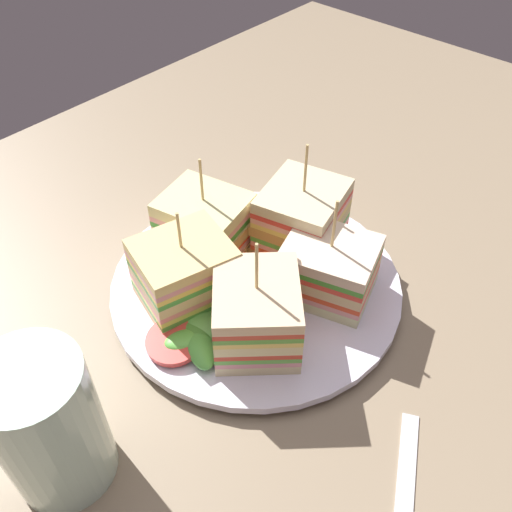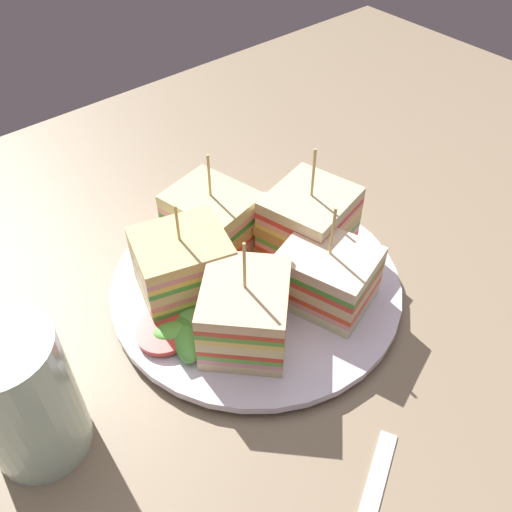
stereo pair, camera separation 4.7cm
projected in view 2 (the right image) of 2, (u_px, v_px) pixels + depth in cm
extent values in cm
cube|color=#87745B|center=(256.00, 297.00, 50.69)|extent=(118.92, 79.66, 1.80)
cylinder|color=white|center=(256.00, 288.00, 49.85)|extent=(15.84, 15.84, 0.61)
cylinder|color=white|center=(256.00, 283.00, 49.38)|extent=(25.55, 25.55, 0.74)
cube|color=#DEB582|center=(186.00, 286.00, 47.96)|extent=(8.90, 8.22, 0.95)
cube|color=#B2844C|center=(225.00, 274.00, 48.99)|extent=(2.06, 6.08, 0.95)
cube|color=#4F9E41|center=(185.00, 280.00, 47.45)|extent=(8.90, 8.22, 0.52)
cube|color=#E0D05F|center=(184.00, 276.00, 47.08)|extent=(8.90, 8.22, 0.52)
cube|color=pink|center=(184.00, 272.00, 46.72)|extent=(8.90, 8.22, 0.52)
cube|color=beige|center=(183.00, 266.00, 46.21)|extent=(8.90, 8.22, 0.95)
cube|color=#9E7242|center=(223.00, 254.00, 47.24)|extent=(2.06, 6.08, 0.95)
cube|color=green|center=(182.00, 260.00, 45.69)|extent=(8.90, 8.22, 0.52)
cube|color=#F4CC59|center=(181.00, 255.00, 45.33)|extent=(8.90, 8.22, 0.52)
cube|color=pink|center=(181.00, 250.00, 44.97)|extent=(8.90, 8.22, 0.52)
cube|color=#DFC27D|center=(180.00, 244.00, 44.46)|extent=(8.90, 8.22, 0.95)
cylinder|color=tan|center=(177.00, 223.00, 42.93)|extent=(0.24, 0.24, 3.42)
cube|color=beige|center=(246.00, 332.00, 44.38)|extent=(9.81, 9.78, 0.96)
cube|color=#9E7242|center=(251.00, 298.00, 46.96)|extent=(4.61, 4.77, 0.96)
cube|color=pink|center=(246.00, 326.00, 43.87)|extent=(9.81, 9.78, 0.49)
cube|color=#61B046|center=(246.00, 323.00, 43.53)|extent=(9.81, 9.78, 0.49)
cube|color=#D3402A|center=(245.00, 319.00, 43.19)|extent=(9.81, 9.78, 0.49)
cube|color=beige|center=(245.00, 313.00, 42.68)|extent=(9.81, 9.78, 0.96)
cube|color=#B2844C|center=(251.00, 279.00, 45.26)|extent=(4.61, 4.77, 0.96)
cube|color=#F0D061|center=(245.00, 306.00, 42.17)|extent=(9.81, 9.78, 0.49)
cube|color=#5EA63E|center=(245.00, 302.00, 41.83)|extent=(9.81, 9.78, 0.49)
cube|color=#D3442E|center=(245.00, 298.00, 41.49)|extent=(9.81, 9.78, 0.49)
cube|color=beige|center=(245.00, 291.00, 40.98)|extent=(9.81, 9.78, 0.96)
cylinder|color=tan|center=(244.00, 266.00, 39.12)|extent=(0.24, 0.24, 4.37)
cube|color=beige|center=(325.00, 293.00, 47.34)|extent=(8.13, 8.92, 1.03)
cube|color=#9E7242|center=(288.00, 277.00, 48.73)|extent=(5.86, 2.12, 1.03)
cube|color=pink|center=(326.00, 287.00, 46.80)|extent=(8.13, 8.92, 0.54)
cube|color=#E14A27|center=(326.00, 282.00, 46.42)|extent=(8.13, 8.92, 0.54)
cube|color=#DBBD8C|center=(327.00, 276.00, 45.88)|extent=(8.13, 8.92, 1.03)
cube|color=#9E7242|center=(289.00, 259.00, 47.26)|extent=(5.86, 2.12, 1.03)
cube|color=#E24436|center=(328.00, 269.00, 45.33)|extent=(8.13, 8.92, 0.54)
cube|color=green|center=(329.00, 265.00, 44.95)|extent=(8.13, 8.92, 0.54)
cube|color=beige|center=(329.00, 258.00, 44.41)|extent=(8.13, 8.92, 1.03)
cylinder|color=tan|center=(333.00, 232.00, 42.44)|extent=(0.24, 0.24, 4.59)
cube|color=#CFB884|center=(305.00, 243.00, 51.75)|extent=(8.78, 8.22, 1.07)
cube|color=#B2844C|center=(283.00, 266.00, 49.65)|extent=(1.87, 6.36, 1.07)
cube|color=#E24A2D|center=(305.00, 237.00, 51.19)|extent=(8.78, 8.22, 0.53)
cube|color=pink|center=(306.00, 233.00, 50.82)|extent=(8.78, 8.22, 0.53)
cube|color=#4F9C3E|center=(306.00, 228.00, 50.45)|extent=(8.78, 8.22, 0.53)
cube|color=#D0BA7C|center=(307.00, 222.00, 49.89)|extent=(8.78, 8.22, 1.07)
cube|color=#B2844C|center=(284.00, 244.00, 47.79)|extent=(1.87, 6.36, 1.07)
cube|color=#E5C45F|center=(307.00, 215.00, 49.33)|extent=(8.78, 8.22, 0.53)
cube|color=pink|center=(308.00, 210.00, 48.96)|extent=(8.78, 8.22, 0.53)
cube|color=red|center=(308.00, 206.00, 48.59)|extent=(8.78, 8.22, 0.53)
cube|color=beige|center=(309.00, 198.00, 48.03)|extent=(8.78, 8.22, 1.07)
cylinder|color=tan|center=(311.00, 171.00, 46.04)|extent=(0.24, 0.24, 4.64)
cube|color=beige|center=(217.00, 237.00, 52.31)|extent=(7.60, 8.55, 1.15)
cube|color=#B2844C|center=(248.00, 253.00, 50.73)|extent=(5.93, 1.60, 1.15)
cube|color=#D69598|center=(217.00, 230.00, 51.70)|extent=(7.60, 8.55, 0.59)
cube|color=red|center=(217.00, 226.00, 51.29)|extent=(7.60, 8.55, 0.59)
cube|color=beige|center=(216.00, 218.00, 50.68)|extent=(7.60, 8.55, 1.15)
cube|color=#B2844C|center=(247.00, 235.00, 49.11)|extent=(5.93, 1.60, 1.15)
cube|color=#3A8831|center=(216.00, 211.00, 50.07)|extent=(7.60, 8.55, 0.59)
cube|color=#DA948F|center=(215.00, 206.00, 49.66)|extent=(7.60, 8.55, 0.59)
cube|color=beige|center=(215.00, 198.00, 49.05)|extent=(7.60, 8.55, 1.15)
cylinder|color=tan|center=(213.00, 174.00, 47.21)|extent=(0.24, 0.24, 4.14)
cylinder|color=#EDD374|center=(250.00, 281.00, 48.64)|extent=(5.87, 5.86, 0.71)
cylinder|color=#E2CA81|center=(231.00, 276.00, 48.49)|extent=(5.68, 5.65, 0.96)
cylinder|color=#EDD879|center=(238.00, 271.00, 48.36)|extent=(4.87, 4.88, 0.80)
ellipsoid|color=#53A445|center=(188.00, 342.00, 43.46)|extent=(3.95, 4.62, 1.33)
ellipsoid|color=#458834|center=(186.00, 328.00, 44.52)|extent=(3.11, 3.86, 1.40)
ellipsoid|color=#5AAD43|center=(178.00, 331.00, 44.27)|extent=(4.45, 3.63, 1.38)
ellipsoid|color=#519243|center=(177.00, 321.00, 45.13)|extent=(4.06, 4.49, 0.98)
ellipsoid|color=#64AF51|center=(197.00, 319.00, 45.06)|extent=(4.11, 4.40, 1.53)
cylinder|color=#D23C36|center=(167.00, 333.00, 44.08)|extent=(4.65, 4.62, 0.95)
cube|color=silver|center=(369.00, 507.00, 36.23)|extent=(10.66, 6.24, 0.25)
cylinder|color=silver|center=(23.00, 398.00, 35.85)|extent=(6.70, 6.70, 11.16)
cylinder|color=#9D5435|center=(40.00, 428.00, 38.57)|extent=(6.17, 6.17, 3.35)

